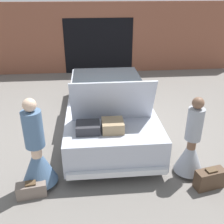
{
  "coord_description": "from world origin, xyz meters",
  "views": [
    {
      "loc": [
        -0.45,
        -6.18,
        3.4
      ],
      "look_at": [
        0.0,
        -1.3,
        1.0
      ],
      "focal_mm": 42.0,
      "sensor_mm": 36.0,
      "label": 1
    }
  ],
  "objects": [
    {
      "name": "suitcase_beside_left_person",
      "position": [
        -1.54,
        -2.52,
        0.13
      ],
      "size": [
        0.54,
        0.29,
        0.3
      ],
      "color": "#75665B",
      "rests_on": "ground_plane"
    },
    {
      "name": "person_right",
      "position": [
        1.43,
        -2.17,
        0.59
      ],
      "size": [
        0.56,
        0.56,
        1.64
      ],
      "rotation": [
        0.0,
        0.0,
        1.77
      ],
      "color": "brown",
      "rests_on": "ground_plane"
    },
    {
      "name": "person_left",
      "position": [
        -1.43,
        -2.22,
        0.62
      ],
      "size": [
        0.65,
        0.65,
        1.75
      ],
      "rotation": [
        0.0,
        0.0,
        -1.48
      ],
      "color": "beige",
      "rests_on": "ground_plane"
    },
    {
      "name": "ground_plane",
      "position": [
        0.0,
        0.0,
        0.0
      ],
      "size": [
        40.0,
        40.0,
        0.0
      ],
      "primitive_type": "plane",
      "color": "slate"
    },
    {
      "name": "garage_wall_back",
      "position": [
        0.0,
        4.73,
        1.39
      ],
      "size": [
        12.0,
        0.14,
        2.8
      ],
      "color": "brown",
      "rests_on": "ground_plane"
    },
    {
      "name": "car",
      "position": [
        -0.0,
        0.01,
        0.59
      ],
      "size": [
        2.0,
        4.8,
        1.78
      ],
      "color": "#B2B7C6",
      "rests_on": "ground_plane"
    },
    {
      "name": "suitcase_beside_right_person",
      "position": [
        1.68,
        -2.59,
        0.19
      ],
      "size": [
        0.58,
        0.33,
        0.4
      ],
      "color": "#473323",
      "rests_on": "ground_plane"
    }
  ]
}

